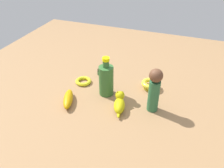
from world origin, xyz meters
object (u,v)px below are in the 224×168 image
Objects in this scene: bottle_tall at (106,80)px; nail_polish_jar at (100,72)px; banana at (68,99)px; person_figure_adult at (154,89)px; cat_figurine at (119,103)px; bangle at (83,81)px; bowl at (150,84)px.

nail_polish_jar is at bearing 32.37° from bottle_tall.
person_figure_adult is (0.10, -0.43, 0.10)m from banana.
cat_figurine is at bearing 77.28° from banana.
bangle is at bearing 72.23° from bottle_tall.
person_figure_adult is at bearing -103.02° from bangle.
bowl is at bearing -58.49° from bottle_tall.
bottle_tall is (0.05, 0.27, -0.04)m from person_figure_adult.
person_figure_adult is at bearing -99.93° from bottle_tall.
cat_figurine is 0.66× the size of bottle_tall.
nail_polish_jar is (0.04, 0.33, -0.01)m from bowl.
bottle_tall is (0.15, -0.16, 0.07)m from banana.
cat_figurine reaches higher than nail_polish_jar.
nail_polish_jar is at bearing -24.88° from bangle.
person_figure_adult is at bearing 80.66° from banana.
bangle is (-0.08, 0.39, -0.02)m from bowl.
banana is at bearing -177.36° from bangle.
cat_figurine is (0.05, -0.27, 0.01)m from banana.
banana is at bearing 126.41° from bowl.
cat_figurine is 4.02× the size of nail_polish_jar.
bangle is 2.57× the size of nail_polish_jar.
banana is 0.20m from bangle.
cat_figurine reaches higher than bowl.
nail_polish_jar is (0.23, 0.38, -0.11)m from person_figure_adult.
bowl is 0.40m from bangle.
person_figure_adult reaches higher than nail_polish_jar.
nail_polish_jar is (0.28, 0.22, -0.02)m from cat_figurine.
nail_polish_jar is at bearing 149.37° from banana.
cat_figurine is 0.63× the size of person_figure_adult.
cat_figurine is 1.48× the size of bowl.
bowl is at bearing -97.49° from nail_polish_jar.
bottle_tall reaches higher than cat_figurine.
bowl is (0.23, -0.11, -0.01)m from cat_figurine.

